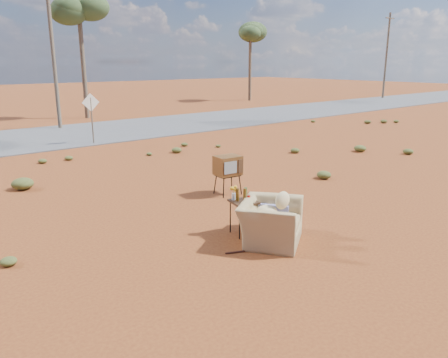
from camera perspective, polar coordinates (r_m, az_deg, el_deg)
ground at (r=9.46m, az=4.69°, el=-6.63°), size 140.00×140.00×0.00m
highway at (r=22.40m, az=-23.25°, el=4.93°), size 140.00×7.00×0.04m
armchair at (r=8.79m, az=6.07°, el=-4.71°), size 1.66×1.65×1.13m
tv_unit at (r=11.69m, az=0.51°, el=1.71°), size 0.72×0.60×1.06m
side_table at (r=8.98m, az=2.30°, el=-2.69°), size 0.61×0.61×1.02m
rusty_bar at (r=8.48m, az=4.37°, el=-9.16°), size 1.18×0.54×0.03m
road_sign at (r=19.90m, az=-16.96°, el=8.69°), size 0.78×0.06×2.19m
eucalyptus_center at (r=29.60m, az=-18.43°, el=20.04°), size 3.20×3.20×7.60m
eucalyptus_right at (r=41.42m, az=3.47°, el=18.43°), size 3.20×3.20×7.10m
utility_pole_center at (r=25.13m, az=-21.48°, el=15.56°), size 1.40×0.20×8.00m
utility_pole_east at (r=46.68m, az=20.46°, el=14.96°), size 1.40×0.20×8.00m
scrub_patch at (r=12.39m, az=-12.50°, el=-0.99°), size 17.49×8.07×0.33m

